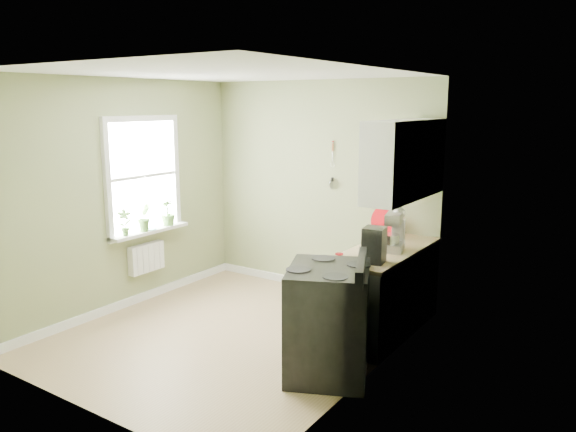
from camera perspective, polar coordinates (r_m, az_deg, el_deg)
The scene contains 21 objects.
floor at distance 6.12m, azimuth -5.77°, elevation -11.99°, with size 3.20×3.60×0.02m, color tan.
ceiling at distance 5.63m, azimuth -6.34°, elevation 14.35°, with size 3.20×3.60×0.02m, color white.
wall_back at distance 7.18m, azimuth 3.23°, elevation 2.86°, with size 3.20×0.02×2.70m, color #909968.
wall_left at distance 6.85m, azimuth -16.46°, elevation 1.99°, with size 0.02×3.60×2.70m, color #909968.
wall_right at distance 4.87m, azimuth 8.70°, elevation -1.35°, with size 0.02×3.60×2.70m, color #909968.
base_cabinets at distance 6.12m, azimuth 9.82°, elevation -7.64°, with size 0.60×1.60×0.87m, color silver.
countertop at distance 5.99m, azimuth 9.88°, elevation -3.51°, with size 0.64×1.60×0.04m, color tan.
upper_cabinets at distance 5.86m, azimuth 11.81°, elevation 5.64°, with size 0.35×1.40×0.80m, color silver.
window at distance 7.00m, azimuth -14.53°, elevation 3.94°, with size 0.06×1.14×1.44m.
window_sill at distance 7.06m, azimuth -13.87°, elevation -1.50°, with size 0.18×1.14×0.04m, color white.
radiator at distance 7.13m, azimuth -14.20°, elevation -4.13°, with size 0.12×0.50×0.35m, color white.
wall_utensils at distance 7.03m, azimuth 4.53°, elevation 4.42°, with size 0.02×0.14×0.58m.
stove at distance 5.11m, azimuth 4.13°, elevation -10.52°, with size 1.01×1.03×1.13m.
stand_mixer at distance 5.92m, azimuth 10.70°, elevation -1.67°, with size 0.29×0.39×0.44m.
kettle at distance 6.70m, azimuth 10.55°, elevation -0.94°, with size 0.18×0.11×0.19m.
coffee_maker at distance 5.43m, azimuth 8.72°, elevation -3.02°, with size 0.23×0.25×0.35m.
red_tray at distance 6.42m, azimuth 9.95°, elevation -0.58°, with size 0.38×0.38×0.02m, color #A30B12.
jar at distance 5.44m, azimuth 5.22°, elevation -4.22°, with size 0.08×0.08×0.08m.
plant_a at distance 6.76m, azimuth -16.29°, elevation -0.62°, with size 0.17×0.11×0.32m, color #4F7E34.
plant_b at distance 6.95m, azimuth -14.43°, elevation -0.14°, with size 0.18×0.15×0.33m, color #4F7E34.
plant_c at distance 7.22m, azimuth -12.10°, elevation 0.35°, with size 0.18×0.18×0.32m, color #4F7E34.
Camera 1 is at (3.61, -4.31, 2.41)m, focal length 35.00 mm.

